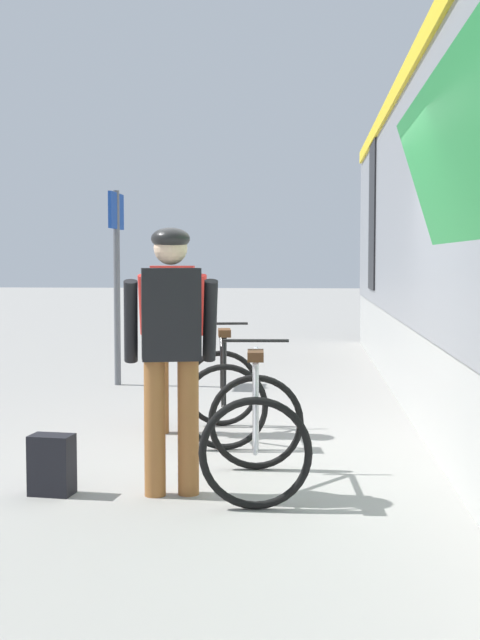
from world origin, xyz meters
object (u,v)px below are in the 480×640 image
Objects in this scene: bicycle_near_black at (223,392)px; platform_sign_post at (117,254)px; bicycle_far_silver at (256,430)px; backpack_on_platform at (52,465)px; cyclist_near_in_red at (173,316)px; cyclist_far_in_dark at (171,336)px.

platform_sign_post is (-1.61, 3.03, 1.22)m from bicycle_near_black.
bicycle_near_black is 1.04× the size of bicycle_far_silver.
bicycle_far_silver reaches higher than backpack_on_platform.
bicycle_far_silver is at bearing 18.39° from backpack_on_platform.
bicycle_far_silver is (0.85, -1.80, -0.65)m from cyclist_near_in_red.
platform_sign_post is at bearing 111.75° from cyclist_near_in_red.
cyclist_near_in_red reaches higher than bicycle_near_black.
cyclist_far_in_dark is 1.59× the size of bicycle_far_silver.
platform_sign_post is (-1.45, 4.89, 0.57)m from cyclist_far_in_dark.
cyclist_far_in_dark is at bearing -158.80° from bicycle_far_silver.
backpack_on_platform is at bearing -82.37° from platform_sign_post.
platform_sign_post is (-0.66, 4.95, 1.42)m from backpack_on_platform.
bicycle_near_black is 2.87× the size of backpack_on_platform.
bicycle_far_silver is at bearing 21.20° from cyclist_far_in_dark.
bicycle_near_black is at bearing 70.64° from backpack_on_platform.
cyclist_far_in_dark reaches higher than backpack_on_platform.
cyclist_far_in_dark is at bearing -94.92° from bicycle_near_black.
cyclist_near_in_red is 1.59× the size of bicycle_far_silver.
platform_sign_post reaches higher than backpack_on_platform.
cyclist_near_in_red and cyclist_far_in_dark have the same top height.
platform_sign_post is (-2.00, 4.68, 1.22)m from bicycle_far_silver.
bicycle_far_silver is 5.23m from platform_sign_post.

